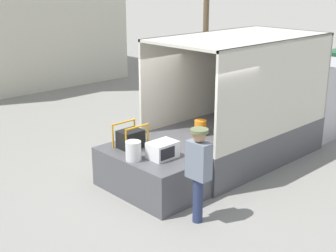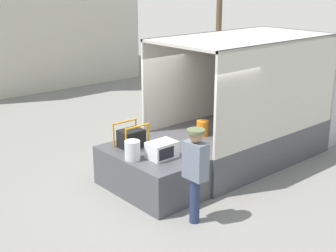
{
  "view_description": "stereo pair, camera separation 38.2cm",
  "coord_description": "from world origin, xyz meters",
  "px_view_note": "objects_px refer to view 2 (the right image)",
  "views": [
    {
      "loc": [
        -6.42,
        -6.62,
        4.21
      ],
      "look_at": [
        -0.38,
        -0.2,
        1.38
      ],
      "focal_mm": 50.0,
      "sensor_mm": 36.0,
      "label": 1
    },
    {
      "loc": [
        -6.14,
        -6.87,
        4.21
      ],
      "look_at": [
        -0.38,
        -0.2,
        1.38
      ],
      "focal_mm": 50.0,
      "sensor_mm": 36.0,
      "label": 2
    }
  ],
  "objects_px": {
    "portable_generator": "(132,138)",
    "orange_bucket": "(132,150)",
    "box_truck": "(278,113)",
    "microwave": "(162,150)",
    "worker_person": "(195,166)"
  },
  "relations": [
    {
      "from": "portable_generator",
      "to": "orange_bucket",
      "type": "distance_m",
      "value": 0.72
    },
    {
      "from": "portable_generator",
      "to": "orange_bucket",
      "type": "height_order",
      "value": "portable_generator"
    },
    {
      "from": "portable_generator",
      "to": "worker_person",
      "type": "xyz_separation_m",
      "value": [
        -0.16,
        -2.05,
        0.05
      ]
    },
    {
      "from": "microwave",
      "to": "orange_bucket",
      "type": "distance_m",
      "value": 0.57
    },
    {
      "from": "portable_generator",
      "to": "microwave",
      "type": "bearing_deg",
      "value": -85.61
    },
    {
      "from": "microwave",
      "to": "orange_bucket",
      "type": "xyz_separation_m",
      "value": [
        -0.49,
        0.3,
        0.03
      ]
    },
    {
      "from": "box_truck",
      "to": "portable_generator",
      "type": "bearing_deg",
      "value": 173.0
    },
    {
      "from": "box_truck",
      "to": "worker_person",
      "type": "bearing_deg",
      "value": -160.91
    },
    {
      "from": "microwave",
      "to": "portable_generator",
      "type": "height_order",
      "value": "portable_generator"
    },
    {
      "from": "box_truck",
      "to": "portable_generator",
      "type": "distance_m",
      "value": 4.29
    },
    {
      "from": "box_truck",
      "to": "microwave",
      "type": "relative_size",
      "value": 10.95
    },
    {
      "from": "orange_bucket",
      "to": "worker_person",
      "type": "bearing_deg",
      "value": -79.76
    },
    {
      "from": "portable_generator",
      "to": "orange_bucket",
      "type": "xyz_separation_m",
      "value": [
        -0.42,
        -0.59,
        -0.0
      ]
    },
    {
      "from": "orange_bucket",
      "to": "box_truck",
      "type": "bearing_deg",
      "value": 0.79
    },
    {
      "from": "portable_generator",
      "to": "orange_bucket",
      "type": "bearing_deg",
      "value": -125.88
    }
  ]
}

